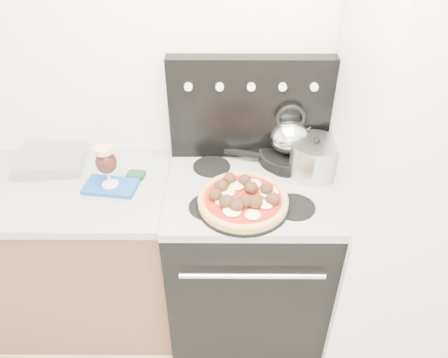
{
  "coord_description": "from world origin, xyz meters",
  "views": [
    {
      "loc": [
        -0.03,
        -0.4,
        2.12
      ],
      "look_at": [
        -0.04,
        1.05,
        1.05
      ],
      "focal_mm": 35.0,
      "sensor_mm": 36.0,
      "label": 1
    }
  ],
  "objects_px": {
    "stove_body": "(247,259)",
    "beer_glass": "(107,166)",
    "fridge": "(408,184)",
    "stock_pot": "(314,159)",
    "pizza": "(243,198)",
    "pizza_pan": "(243,204)",
    "base_cabinet": "(37,256)",
    "oven_mitt": "(111,186)",
    "tea_kettle": "(289,133)",
    "skillet": "(287,156)"
  },
  "relations": [
    {
      "from": "stove_body",
      "to": "beer_glass",
      "type": "height_order",
      "value": "beer_glass"
    },
    {
      "from": "fridge",
      "to": "stock_pot",
      "type": "bearing_deg",
      "value": 163.15
    },
    {
      "from": "stove_body",
      "to": "pizza",
      "type": "relative_size",
      "value": 2.3
    },
    {
      "from": "stove_body",
      "to": "pizza_pan",
      "type": "distance_m",
      "value": 0.51
    },
    {
      "from": "stove_body",
      "to": "fridge",
      "type": "bearing_deg",
      "value": -2.05
    },
    {
      "from": "base_cabinet",
      "to": "pizza_pan",
      "type": "relative_size",
      "value": 3.65
    },
    {
      "from": "beer_glass",
      "to": "fridge",
      "type": "bearing_deg",
      "value": -1.32
    },
    {
      "from": "stove_body",
      "to": "fridge",
      "type": "xyz_separation_m",
      "value": [
        0.7,
        -0.03,
        0.51
      ]
    },
    {
      "from": "base_cabinet",
      "to": "oven_mitt",
      "type": "height_order",
      "value": "oven_mitt"
    },
    {
      "from": "beer_glass",
      "to": "stove_body",
      "type": "bearing_deg",
      "value": -0.51
    },
    {
      "from": "stock_pot",
      "to": "fridge",
      "type": "bearing_deg",
      "value": -16.85
    },
    {
      "from": "tea_kettle",
      "to": "fridge",
      "type": "bearing_deg",
      "value": -40.52
    },
    {
      "from": "oven_mitt",
      "to": "pizza_pan",
      "type": "bearing_deg",
      "value": -13.62
    },
    {
      "from": "stove_body",
      "to": "stock_pot",
      "type": "xyz_separation_m",
      "value": [
        0.29,
        0.1,
        0.56
      ]
    },
    {
      "from": "stove_body",
      "to": "tea_kettle",
      "type": "bearing_deg",
      "value": 48.12
    },
    {
      "from": "tea_kettle",
      "to": "stove_body",
      "type": "bearing_deg",
      "value": -147.82
    },
    {
      "from": "pizza",
      "to": "skillet",
      "type": "height_order",
      "value": "pizza"
    },
    {
      "from": "base_cabinet",
      "to": "pizza",
      "type": "height_order",
      "value": "pizza"
    },
    {
      "from": "base_cabinet",
      "to": "oven_mitt",
      "type": "distance_m",
      "value": 0.67
    },
    {
      "from": "oven_mitt",
      "to": "pizza",
      "type": "bearing_deg",
      "value": -13.62
    },
    {
      "from": "tea_kettle",
      "to": "stock_pot",
      "type": "relative_size",
      "value": 0.94
    },
    {
      "from": "base_cabinet",
      "to": "stove_body",
      "type": "xyz_separation_m",
      "value": [
        1.1,
        -0.02,
        0.01
      ]
    },
    {
      "from": "fridge",
      "to": "oven_mitt",
      "type": "height_order",
      "value": "fridge"
    },
    {
      "from": "base_cabinet",
      "to": "fridge",
      "type": "relative_size",
      "value": 0.76
    },
    {
      "from": "beer_glass",
      "to": "pizza",
      "type": "bearing_deg",
      "value": -13.62
    },
    {
      "from": "fridge",
      "to": "beer_glass",
      "type": "bearing_deg",
      "value": 178.68
    },
    {
      "from": "beer_glass",
      "to": "skillet",
      "type": "bearing_deg",
      "value": 13.87
    },
    {
      "from": "base_cabinet",
      "to": "stock_pot",
      "type": "relative_size",
      "value": 6.48
    },
    {
      "from": "pizza",
      "to": "stock_pot",
      "type": "bearing_deg",
      "value": 35.42
    },
    {
      "from": "skillet",
      "to": "pizza_pan",
      "type": "bearing_deg",
      "value": -122.95
    },
    {
      "from": "stove_body",
      "to": "skillet",
      "type": "relative_size",
      "value": 3.17
    },
    {
      "from": "stove_body",
      "to": "beer_glass",
      "type": "distance_m",
      "value": 0.86
    },
    {
      "from": "beer_glass",
      "to": "skillet",
      "type": "distance_m",
      "value": 0.85
    },
    {
      "from": "fridge",
      "to": "skillet",
      "type": "relative_size",
      "value": 6.84
    },
    {
      "from": "fridge",
      "to": "stock_pot",
      "type": "distance_m",
      "value": 0.43
    },
    {
      "from": "oven_mitt",
      "to": "beer_glass",
      "type": "relative_size",
      "value": 1.16
    },
    {
      "from": "pizza",
      "to": "tea_kettle",
      "type": "height_order",
      "value": "tea_kettle"
    },
    {
      "from": "stove_body",
      "to": "oven_mitt",
      "type": "height_order",
      "value": "oven_mitt"
    },
    {
      "from": "skillet",
      "to": "tea_kettle",
      "type": "height_order",
      "value": "tea_kettle"
    },
    {
      "from": "beer_glass",
      "to": "stock_pot",
      "type": "distance_m",
      "value": 0.94
    },
    {
      "from": "pizza_pan",
      "to": "stock_pot",
      "type": "xyz_separation_m",
      "value": [
        0.33,
        0.24,
        0.08
      ]
    },
    {
      "from": "beer_glass",
      "to": "stock_pot",
      "type": "bearing_deg",
      "value": 5.63
    },
    {
      "from": "base_cabinet",
      "to": "oven_mitt",
      "type": "relative_size",
      "value": 6.1
    },
    {
      "from": "skillet",
      "to": "stock_pot",
      "type": "distance_m",
      "value": 0.16
    },
    {
      "from": "stove_body",
      "to": "pizza_pan",
      "type": "xyz_separation_m",
      "value": [
        -0.04,
        -0.14,
        0.49
      ]
    },
    {
      "from": "fridge",
      "to": "pizza",
      "type": "xyz_separation_m",
      "value": [
        -0.74,
        -0.11,
        0.01
      ]
    },
    {
      "from": "base_cabinet",
      "to": "tea_kettle",
      "type": "bearing_deg",
      "value": 8.12
    },
    {
      "from": "beer_glass",
      "to": "oven_mitt",
      "type": "bearing_deg",
      "value": 0.0
    },
    {
      "from": "skillet",
      "to": "stock_pot",
      "type": "xyz_separation_m",
      "value": [
        0.11,
        -0.11,
        0.06
      ]
    },
    {
      "from": "pizza_pan",
      "to": "oven_mitt",
      "type": "bearing_deg",
      "value": 166.38
    }
  ]
}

